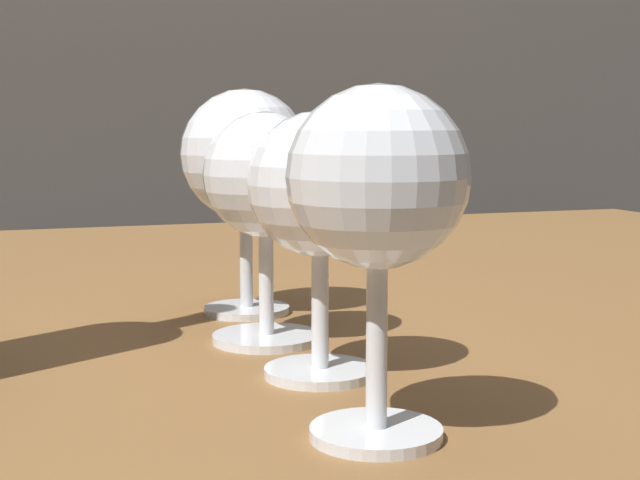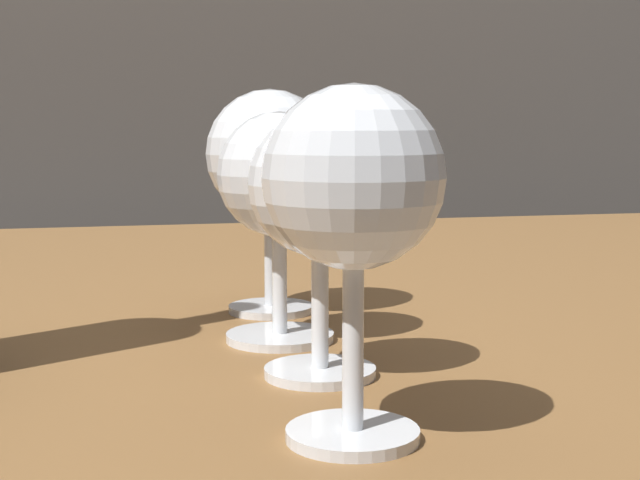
# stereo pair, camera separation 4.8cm
# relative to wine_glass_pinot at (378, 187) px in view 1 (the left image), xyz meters

# --- Properties ---
(dining_table) EXTENTS (1.57, 0.98, 0.70)m
(dining_table) POSITION_rel_wine_glass_pinot_xyz_m (-0.03, 0.38, -0.18)
(dining_table) COLOR brown
(dining_table) RESTS_ON ground_plane
(wine_glass_pinot) EXTENTS (0.08, 0.08, 0.15)m
(wine_glass_pinot) POSITION_rel_wine_glass_pinot_xyz_m (0.00, 0.00, 0.00)
(wine_glass_pinot) COLOR white
(wine_glass_pinot) RESTS_ON dining_table
(wine_glass_chardonnay) EXTENTS (0.07, 0.07, 0.14)m
(wine_glass_chardonnay) POSITION_rel_wine_glass_pinot_xyz_m (0.01, 0.10, -0.01)
(wine_glass_chardonnay) COLOR white
(wine_glass_chardonnay) RESTS_ON dining_table
(wine_glass_cabernet) EXTENTS (0.07, 0.07, 0.14)m
(wine_glass_cabernet) POSITION_rel_wine_glass_pinot_xyz_m (0.00, 0.18, -0.01)
(wine_glass_cabernet) COLOR white
(wine_glass_cabernet) RESTS_ON dining_table
(wine_glass_empty) EXTENTS (0.09, 0.09, 0.16)m
(wine_glass_empty) POSITION_rel_wine_glass_pinot_xyz_m (0.02, 0.27, 0.00)
(wine_glass_empty) COLOR white
(wine_glass_empty) RESTS_ON dining_table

